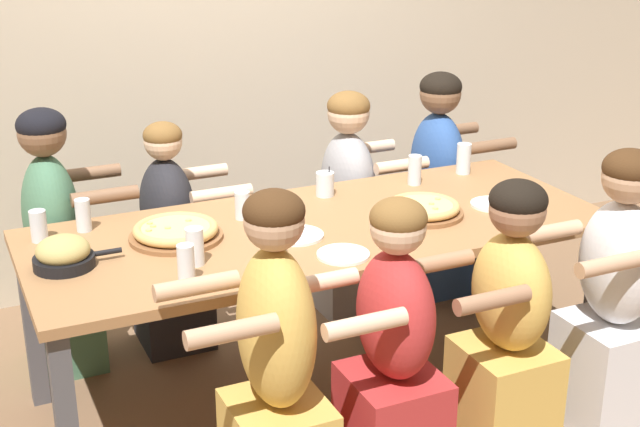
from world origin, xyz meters
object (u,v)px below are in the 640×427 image
diner_near_midleft (276,378)px  diner_far_midright (348,210)px  drinking_glass_f (83,217)px  diner_near_center (393,362)px  drinking_glass_h (415,172)px  drinking_glass_a (275,246)px  diner_far_left (56,251)px  drinking_glass_c (242,206)px  drinking_glass_g (186,266)px  diner_far_right (436,191)px  diner_near_midright (507,333)px  skillet_bowl (63,254)px  empty_plate_b (343,254)px  empty_plate_c (493,204)px  pizza_board_main (176,232)px  cocktail_glass_blue (325,185)px  diner_near_right (613,302)px  diner_far_midleft (171,247)px  drinking_glass_b (464,159)px  drinking_glass_d (39,227)px  drinking_glass_e (195,249)px  pizza_board_second (423,208)px  empty_plate_a (296,235)px

diner_near_midleft → diner_far_midright: size_ratio=1.06×
drinking_glass_f → diner_near_center: size_ratio=0.12×
drinking_glass_h → diner_near_center: bearing=-123.4°
drinking_glass_a → diner_far_left: size_ratio=0.09×
drinking_glass_c → drinking_glass_h: 0.88m
drinking_glass_f → drinking_glass_g: drinking_glass_g is taller
diner_far_right → diner_near_midright: 1.49m
drinking_glass_a → drinking_glass_c: (0.03, 0.44, 0.01)m
skillet_bowl → empty_plate_b: size_ratio=1.61×
skillet_bowl → empty_plate_c: bearing=-3.2°
pizza_board_main → drinking_glass_h: drinking_glass_h is taller
empty_plate_b → cocktail_glass_blue: 0.69m
pizza_board_main → drinking_glass_g: bearing=-100.9°
drinking_glass_f → diner_near_midright: 1.70m
drinking_glass_c → diner_near_right: diner_near_right is taller
diner_far_midleft → diner_near_midright: 1.65m
drinking_glass_a → drinking_glass_b: (1.20, 0.58, 0.02)m
diner_near_right → skillet_bowl: bearing=70.4°
empty_plate_c → diner_far_left: (-1.73, 0.79, -0.22)m
cocktail_glass_blue → drinking_glass_d: bearing=-178.9°
pizza_board_main → empty_plate_b: bearing=-39.4°
drinking_glass_a → drinking_glass_e: size_ratio=0.80×
drinking_glass_b → diner_near_right: diner_near_right is taller
diner_far_right → pizza_board_second: bearing=-35.7°
diner_far_right → diner_near_right: 1.39m
drinking_glass_c → drinking_glass_f: (-0.62, 0.14, 0.00)m
drinking_glass_b → drinking_glass_h: size_ratio=1.06×
drinking_glass_e → diner_near_right: 1.63m
pizza_board_main → pizza_board_second: 1.03m
diner_near_midright → drinking_glass_a: bearing=58.0°
drinking_glass_c → empty_plate_c: bearing=-16.2°
drinking_glass_d → drinking_glass_h: 1.67m
drinking_glass_c → diner_near_midright: (0.70, -0.90, -0.31)m
diner_far_left → diner_far_midright: 1.43m
pizza_board_main → drinking_glass_a: drinking_glass_a is taller
drinking_glass_b → empty_plate_b: bearing=-145.2°
pizza_board_main → drinking_glass_h: size_ratio=2.66×
diner_far_right → diner_near_center: size_ratio=1.07×
pizza_board_main → diner_far_midright: 1.23m
pizza_board_second → empty_plate_c: bearing=-4.8°
drinking_glass_g → diner_far_right: (1.64, 1.00, -0.27)m
empty_plate_a → drinking_glass_h: (0.75, 0.37, 0.05)m
diner_near_right → diner_far_midleft: bearing=45.0°
empty_plate_c → drinking_glass_h: (-0.16, 0.40, 0.05)m
empty_plate_a → diner_near_center: diner_near_center is taller
drinking_glass_d → diner_near_center: 1.46m
diner_near_right → diner_near_center: diner_near_right is taller
empty_plate_b → drinking_glass_g: 0.60m
drinking_glass_d → diner_near_midleft: size_ratio=0.10×
drinking_glass_d → diner_near_midright: 1.82m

